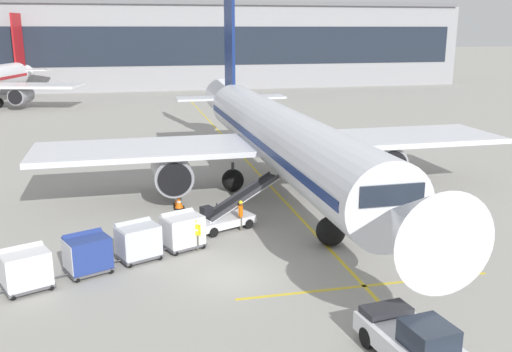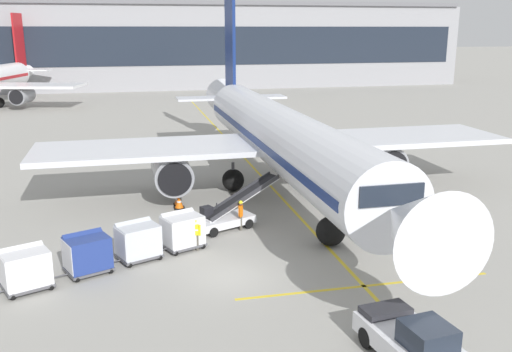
{
  "view_description": "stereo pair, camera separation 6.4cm",
  "coord_description": "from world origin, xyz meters",
  "px_view_note": "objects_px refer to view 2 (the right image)",
  "views": [
    {
      "loc": [
        -4.29,
        -23.76,
        11.15
      ],
      "look_at": [
        2.44,
        5.53,
        3.27
      ],
      "focal_mm": 39.59,
      "sensor_mm": 36.0,
      "label": 1
    },
    {
      "loc": [
        -4.22,
        -23.77,
        11.15
      ],
      "look_at": [
        2.44,
        5.53,
        3.27
      ],
      "focal_mm": 39.59,
      "sensor_mm": 36.0,
      "label": 2
    }
  ],
  "objects_px": {
    "belt_loader": "(228,214)",
    "baggage_cart_second": "(138,240)",
    "baggage_cart_third": "(87,253)",
    "pushback_tug": "(414,342)",
    "ground_crew_by_carts": "(176,225)",
    "parked_airplane": "(278,136)",
    "ground_crew_marshaller": "(241,213)",
    "ground_crew_by_loader": "(195,232)",
    "safety_cone_engine_keepout": "(179,203)",
    "baggage_cart_lead": "(182,230)",
    "baggage_cart_fourth": "(25,268)",
    "safety_cone_wingtip": "(178,200)"
  },
  "relations": [
    {
      "from": "baggage_cart_fourth",
      "to": "ground_crew_by_loader",
      "type": "bearing_deg",
      "value": 19.97
    },
    {
      "from": "belt_loader",
      "to": "ground_crew_by_loader",
      "type": "height_order",
      "value": "belt_loader"
    },
    {
      "from": "belt_loader",
      "to": "parked_airplane",
      "type": "bearing_deg",
      "value": 54.53
    },
    {
      "from": "parked_airplane",
      "to": "ground_crew_by_loader",
      "type": "height_order",
      "value": "parked_airplane"
    },
    {
      "from": "baggage_cart_third",
      "to": "pushback_tug",
      "type": "distance_m",
      "value": 15.22
    },
    {
      "from": "baggage_cart_second",
      "to": "baggage_cart_fourth",
      "type": "distance_m",
      "value": 5.4
    },
    {
      "from": "baggage_cart_third",
      "to": "safety_cone_engine_keepout",
      "type": "distance_m",
      "value": 10.29
    },
    {
      "from": "parked_airplane",
      "to": "ground_crew_marshaller",
      "type": "height_order",
      "value": "parked_airplane"
    },
    {
      "from": "baggage_cart_second",
      "to": "safety_cone_engine_keepout",
      "type": "height_order",
      "value": "baggage_cart_second"
    },
    {
      "from": "safety_cone_wingtip",
      "to": "pushback_tug",
      "type": "bearing_deg",
      "value": -72.65
    },
    {
      "from": "baggage_cart_lead",
      "to": "ground_crew_by_loader",
      "type": "bearing_deg",
      "value": -37.58
    },
    {
      "from": "baggage_cart_third",
      "to": "pushback_tug",
      "type": "xyz_separation_m",
      "value": [
        11.29,
        -10.21,
        -0.17
      ]
    },
    {
      "from": "baggage_cart_lead",
      "to": "baggage_cart_fourth",
      "type": "xyz_separation_m",
      "value": [
        -7.16,
        -3.32,
        0.0
      ]
    },
    {
      "from": "belt_loader",
      "to": "baggage_cart_third",
      "type": "bearing_deg",
      "value": -148.46
    },
    {
      "from": "belt_loader",
      "to": "baggage_cart_third",
      "type": "relative_size",
      "value": 1.94
    },
    {
      "from": "ground_crew_marshaller",
      "to": "safety_cone_wingtip",
      "type": "bearing_deg",
      "value": 119.08
    },
    {
      "from": "baggage_cart_second",
      "to": "baggage_cart_third",
      "type": "bearing_deg",
      "value": -154.5
    },
    {
      "from": "baggage_cart_lead",
      "to": "pushback_tug",
      "type": "bearing_deg",
      "value": -61.63
    },
    {
      "from": "pushback_tug",
      "to": "ground_crew_by_carts",
      "type": "xyz_separation_m",
      "value": [
        -6.87,
        13.16,
        0.17
      ]
    },
    {
      "from": "baggage_cart_second",
      "to": "safety_cone_wingtip",
      "type": "xyz_separation_m",
      "value": [
        2.73,
        8.57,
        -0.69
      ]
    },
    {
      "from": "belt_loader",
      "to": "ground_crew_marshaller",
      "type": "bearing_deg",
      "value": -35.35
    },
    {
      "from": "baggage_cart_lead",
      "to": "ground_crew_marshaller",
      "type": "height_order",
      "value": "baggage_cart_lead"
    },
    {
      "from": "ground_crew_by_loader",
      "to": "baggage_cart_lead",
      "type": "bearing_deg",
      "value": 142.42
    },
    {
      "from": "pushback_tug",
      "to": "safety_cone_wingtip",
      "type": "distance_m",
      "value": 20.85
    },
    {
      "from": "parked_airplane",
      "to": "ground_crew_by_loader",
      "type": "distance_m",
      "value": 12.2
    },
    {
      "from": "baggage_cart_second",
      "to": "baggage_cart_third",
      "type": "relative_size",
      "value": 1.0
    },
    {
      "from": "ground_crew_marshaller",
      "to": "ground_crew_by_carts",
      "type": "bearing_deg",
      "value": -162.53
    },
    {
      "from": "baggage_cart_fourth",
      "to": "ground_crew_marshaller",
      "type": "relative_size",
      "value": 1.61
    },
    {
      "from": "baggage_cart_second",
      "to": "ground_crew_marshaller",
      "type": "xyz_separation_m",
      "value": [
        5.82,
        3.01,
        -0.0
      ]
    },
    {
      "from": "ground_crew_by_carts",
      "to": "baggage_cart_fourth",
      "type": "bearing_deg",
      "value": -149.09
    },
    {
      "from": "parked_airplane",
      "to": "safety_cone_engine_keepout",
      "type": "relative_size",
      "value": 55.24
    },
    {
      "from": "baggage_cart_lead",
      "to": "ground_crew_by_carts",
      "type": "bearing_deg",
      "value": 104.62
    },
    {
      "from": "parked_airplane",
      "to": "pushback_tug",
      "type": "bearing_deg",
      "value": -92.46
    },
    {
      "from": "belt_loader",
      "to": "ground_crew_marshaller",
      "type": "relative_size",
      "value": 3.13
    },
    {
      "from": "baggage_cart_third",
      "to": "safety_cone_wingtip",
      "type": "height_order",
      "value": "baggage_cart_third"
    },
    {
      "from": "ground_crew_by_carts",
      "to": "parked_airplane",
      "type": "bearing_deg",
      "value": 46.69
    },
    {
      "from": "pushback_tug",
      "to": "ground_crew_by_carts",
      "type": "distance_m",
      "value": 14.85
    },
    {
      "from": "pushback_tug",
      "to": "baggage_cart_second",
      "type": "bearing_deg",
      "value": 128.29
    },
    {
      "from": "pushback_tug",
      "to": "safety_cone_wingtip",
      "type": "bearing_deg",
      "value": 107.35
    },
    {
      "from": "belt_loader",
      "to": "baggage_cart_lead",
      "type": "relative_size",
      "value": 1.94
    },
    {
      "from": "belt_loader",
      "to": "ground_crew_by_loader",
      "type": "bearing_deg",
      "value": -126.86
    },
    {
      "from": "safety_cone_engine_keepout",
      "to": "safety_cone_wingtip",
      "type": "height_order",
      "value": "safety_cone_engine_keepout"
    },
    {
      "from": "pushback_tug",
      "to": "ground_crew_by_carts",
      "type": "bearing_deg",
      "value": 117.57
    },
    {
      "from": "baggage_cart_second",
      "to": "safety_cone_engine_keepout",
      "type": "relative_size",
      "value": 3.62
    },
    {
      "from": "baggage_cart_third",
      "to": "ground_crew_marshaller",
      "type": "relative_size",
      "value": 1.61
    },
    {
      "from": "belt_loader",
      "to": "baggage_cart_second",
      "type": "distance_m",
      "value": 6.22
    },
    {
      "from": "parked_airplane",
      "to": "safety_cone_wingtip",
      "type": "bearing_deg",
      "value": -167.88
    },
    {
      "from": "baggage_cart_lead",
      "to": "ground_crew_marshaller",
      "type": "xyz_separation_m",
      "value": [
        3.53,
        2.02,
        -0.0
      ]
    },
    {
      "from": "safety_cone_wingtip",
      "to": "safety_cone_engine_keepout",
      "type": "bearing_deg",
      "value": -88.76
    },
    {
      "from": "baggage_cart_lead",
      "to": "baggage_cart_third",
      "type": "height_order",
      "value": "same"
    }
  ]
}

